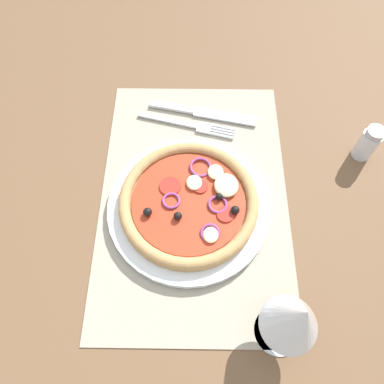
{
  "coord_description": "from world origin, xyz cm",
  "views": [
    {
      "loc": [
        27.21,
        0.33,
        52.69
      ],
      "look_at": [
        0.75,
        0.0,
        2.72
      ],
      "focal_mm": 33.86,
      "sensor_mm": 36.0,
      "label": 1
    }
  ],
  "objects_px": {
    "plate": "(187,207)",
    "pizza": "(187,201)",
    "knife": "(202,113)",
    "wine_glass": "(293,320)",
    "pepper_shaker": "(366,143)",
    "fork": "(190,125)"
  },
  "relations": [
    {
      "from": "pizza",
      "to": "knife",
      "type": "height_order",
      "value": "pizza"
    },
    {
      "from": "fork",
      "to": "pepper_shaker",
      "type": "xyz_separation_m",
      "value": [
        0.06,
        0.29,
        0.03
      ]
    },
    {
      "from": "knife",
      "to": "pepper_shaker",
      "type": "xyz_separation_m",
      "value": [
        0.08,
        0.27,
        0.03
      ]
    },
    {
      "from": "plate",
      "to": "knife",
      "type": "relative_size",
      "value": 1.28
    },
    {
      "from": "pizza",
      "to": "wine_glass",
      "type": "xyz_separation_m",
      "value": [
        0.18,
        0.12,
        0.07
      ]
    },
    {
      "from": "fork",
      "to": "knife",
      "type": "height_order",
      "value": "knife"
    },
    {
      "from": "pepper_shaker",
      "to": "knife",
      "type": "bearing_deg",
      "value": -107.09
    },
    {
      "from": "plate",
      "to": "knife",
      "type": "height_order",
      "value": "plate"
    },
    {
      "from": "pizza",
      "to": "fork",
      "type": "height_order",
      "value": "pizza"
    },
    {
      "from": "pizza",
      "to": "fork",
      "type": "relative_size",
      "value": 1.21
    },
    {
      "from": "pizza",
      "to": "knife",
      "type": "distance_m",
      "value": 0.2
    },
    {
      "from": "wine_glass",
      "to": "pepper_shaker",
      "type": "distance_m",
      "value": 0.35
    },
    {
      "from": "knife",
      "to": "pepper_shaker",
      "type": "height_order",
      "value": "pepper_shaker"
    },
    {
      "from": "fork",
      "to": "knife",
      "type": "relative_size",
      "value": 0.9
    },
    {
      "from": "wine_glass",
      "to": "pepper_shaker",
      "type": "xyz_separation_m",
      "value": [
        -0.29,
        0.17,
        -0.07
      ]
    },
    {
      "from": "pepper_shaker",
      "to": "plate",
      "type": "bearing_deg",
      "value": -69.66
    },
    {
      "from": "plate",
      "to": "pepper_shaker",
      "type": "relative_size",
      "value": 3.81
    },
    {
      "from": "plate",
      "to": "pizza",
      "type": "xyz_separation_m",
      "value": [
        -0.0,
        0.0,
        0.02
      ]
    },
    {
      "from": "plate",
      "to": "fork",
      "type": "relative_size",
      "value": 1.43
    },
    {
      "from": "wine_glass",
      "to": "knife",
      "type": "bearing_deg",
      "value": -165.19
    },
    {
      "from": "pizza",
      "to": "wine_glass",
      "type": "bearing_deg",
      "value": 33.83
    },
    {
      "from": "knife",
      "to": "wine_glass",
      "type": "height_order",
      "value": "wine_glass"
    }
  ]
}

